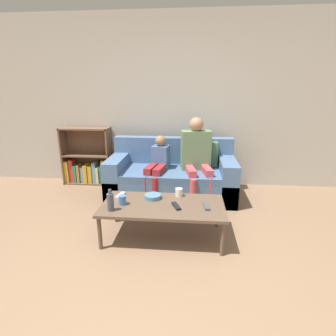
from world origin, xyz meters
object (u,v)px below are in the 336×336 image
(couch, at_px, (172,177))
(cup_far, at_px, (122,200))
(tv_remote_2, at_px, (120,195))
(person_adult, at_px, (197,154))
(person_child, at_px, (158,165))
(tv_remote_0, at_px, (206,206))
(bookshelf, at_px, (88,163))
(snack_bowl, at_px, (153,197))
(tv_remote_1, at_px, (176,206))
(coffee_table, at_px, (163,207))
(bottle, at_px, (110,202))
(cup_near, at_px, (179,192))

(couch, distance_m, cup_far, 1.27)
(tv_remote_2, bearing_deg, person_adult, 59.48)
(person_child, relative_size, tv_remote_0, 5.08)
(bookshelf, height_order, snack_bowl, bookshelf)
(bookshelf, bearing_deg, snack_bowl, -47.79)
(person_child, height_order, tv_remote_0, person_child)
(tv_remote_0, bearing_deg, couch, 103.48)
(couch, distance_m, person_child, 0.32)
(person_adult, xyz_separation_m, person_child, (-0.54, -0.06, -0.15))
(tv_remote_0, height_order, tv_remote_2, same)
(tv_remote_1, bearing_deg, cup_far, 156.09)
(bookshelf, relative_size, cup_far, 9.56)
(person_child, bearing_deg, person_adult, 17.49)
(coffee_table, xyz_separation_m, tv_remote_0, (0.44, -0.03, 0.04))
(cup_far, relative_size, tv_remote_1, 0.55)
(bookshelf, bearing_deg, tv_remote_1, -46.06)
(person_child, bearing_deg, bookshelf, 166.91)
(couch, distance_m, tv_remote_0, 1.26)
(tv_remote_1, distance_m, bottle, 0.65)
(bookshelf, bearing_deg, coffee_table, -47.79)
(snack_bowl, bearing_deg, bookshelf, 132.21)
(person_adult, distance_m, bottle, 1.53)
(couch, relative_size, cup_far, 18.56)
(person_adult, relative_size, bottle, 5.20)
(bookshelf, xyz_separation_m, tv_remote_0, (1.87, -1.60, 0.05))
(coffee_table, height_order, tv_remote_1, tv_remote_1)
(bottle, bearing_deg, cup_far, 62.06)
(cup_far, bearing_deg, person_adult, 55.72)
(tv_remote_0, xyz_separation_m, bottle, (-0.93, -0.16, 0.08))
(bookshelf, height_order, person_adult, person_adult)
(bookshelf, bearing_deg, couch, -16.48)
(bottle, bearing_deg, coffee_table, 20.78)
(person_child, distance_m, tv_remote_2, 0.91)
(coffee_table, bearing_deg, tv_remote_2, 161.43)
(couch, xyz_separation_m, coffee_table, (-0.01, -1.15, 0.06))
(coffee_table, distance_m, cup_far, 0.42)
(bookshelf, bearing_deg, bottle, -61.96)
(bookshelf, xyz_separation_m, snack_bowl, (1.30, -1.44, 0.06))
(bookshelf, distance_m, tv_remote_1, 2.26)
(person_child, bearing_deg, couch, 44.61)
(coffee_table, relative_size, bottle, 5.72)
(bookshelf, bearing_deg, cup_near, -40.35)
(coffee_table, height_order, snack_bowl, snack_bowl)
(cup_near, xyz_separation_m, snack_bowl, (-0.28, -0.09, -0.02))
(bookshelf, height_order, cup_far, bookshelf)
(tv_remote_0, height_order, snack_bowl, snack_bowl)
(cup_far, xyz_separation_m, tv_remote_2, (-0.08, 0.20, -0.04))
(person_adult, bearing_deg, snack_bowl, -127.88)
(tv_remote_1, xyz_separation_m, tv_remote_2, (-0.63, 0.22, 0.00))
(snack_bowl, bearing_deg, bottle, -138.29)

